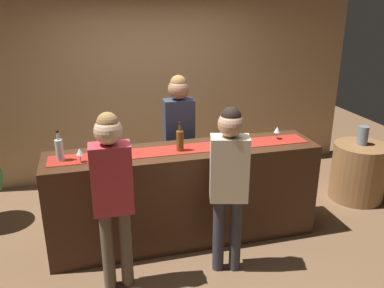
# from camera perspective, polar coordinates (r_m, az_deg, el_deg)

# --- Properties ---
(ground_plane) EXTENTS (10.00, 10.00, 0.00)m
(ground_plane) POSITION_cam_1_polar(r_m,az_deg,el_deg) (4.56, -1.00, -13.06)
(ground_plane) COLOR brown
(back_wall) EXTENTS (6.00, 0.12, 2.90)m
(back_wall) POSITION_cam_1_polar(r_m,az_deg,el_deg) (5.78, -5.72, 9.53)
(back_wall) COLOR tan
(back_wall) RESTS_ON ground
(bar_counter) EXTENTS (2.80, 0.60, 1.04)m
(bar_counter) POSITION_cam_1_polar(r_m,az_deg,el_deg) (4.30, -1.04, -7.25)
(bar_counter) COLOR #3D2314
(bar_counter) RESTS_ON ground
(counter_runner_cloth) EXTENTS (2.66, 0.28, 0.01)m
(counter_runner_cloth) POSITION_cam_1_polar(r_m,az_deg,el_deg) (4.09, -1.08, -0.72)
(counter_runner_cloth) COLOR maroon
(counter_runner_cloth) RESTS_ON bar_counter
(wine_bottle_amber) EXTENTS (0.07, 0.07, 0.30)m
(wine_bottle_amber) POSITION_cam_1_polar(r_m,az_deg,el_deg) (4.01, -1.71, 0.52)
(wine_bottle_amber) COLOR brown
(wine_bottle_amber) RESTS_ON bar_counter
(wine_bottle_clear) EXTENTS (0.07, 0.07, 0.30)m
(wine_bottle_clear) POSITION_cam_1_polar(r_m,az_deg,el_deg) (3.96, -18.32, -0.77)
(wine_bottle_clear) COLOR #B2C6C1
(wine_bottle_clear) RESTS_ON bar_counter
(wine_glass_near_customer) EXTENTS (0.07, 0.07, 0.14)m
(wine_glass_near_customer) POSITION_cam_1_polar(r_m,az_deg,el_deg) (4.44, 12.00, 1.95)
(wine_glass_near_customer) COLOR silver
(wine_glass_near_customer) RESTS_ON bar_counter
(wine_glass_mid_counter) EXTENTS (0.07, 0.07, 0.14)m
(wine_glass_mid_counter) POSITION_cam_1_polar(r_m,az_deg,el_deg) (3.86, -15.66, -1.12)
(wine_glass_mid_counter) COLOR silver
(wine_glass_mid_counter) RESTS_ON bar_counter
(wine_glass_far_end) EXTENTS (0.07, 0.07, 0.14)m
(wine_glass_far_end) POSITION_cam_1_polar(r_m,az_deg,el_deg) (4.19, 4.81, 1.22)
(wine_glass_far_end) COLOR silver
(wine_glass_far_end) RESTS_ON bar_counter
(bartender) EXTENTS (0.34, 0.24, 1.69)m
(bartender) POSITION_cam_1_polar(r_m,az_deg,el_deg) (4.63, -1.87, 1.88)
(bartender) COLOR #26262B
(bartender) RESTS_ON ground
(customer_sipping) EXTENTS (0.38, 0.28, 1.63)m
(customer_sipping) POSITION_cam_1_polar(r_m,az_deg,el_deg) (3.62, 5.28, -4.44)
(customer_sipping) COLOR #33333D
(customer_sipping) RESTS_ON ground
(customer_browsing) EXTENTS (0.35, 0.23, 1.65)m
(customer_browsing) POSITION_cam_1_polar(r_m,az_deg,el_deg) (3.44, -11.28, -5.80)
(customer_browsing) COLOR brown
(customer_browsing) RESTS_ON ground
(round_side_table) EXTENTS (0.68, 0.68, 0.74)m
(round_side_table) POSITION_cam_1_polar(r_m,az_deg,el_deg) (5.65, 22.55, -3.66)
(round_side_table) COLOR olive
(round_side_table) RESTS_ON ground
(vase_on_side_table) EXTENTS (0.13, 0.13, 0.24)m
(vase_on_side_table) POSITION_cam_1_polar(r_m,az_deg,el_deg) (5.50, 23.11, 1.11)
(vase_on_side_table) COLOR slate
(vase_on_side_table) RESTS_ON round_side_table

